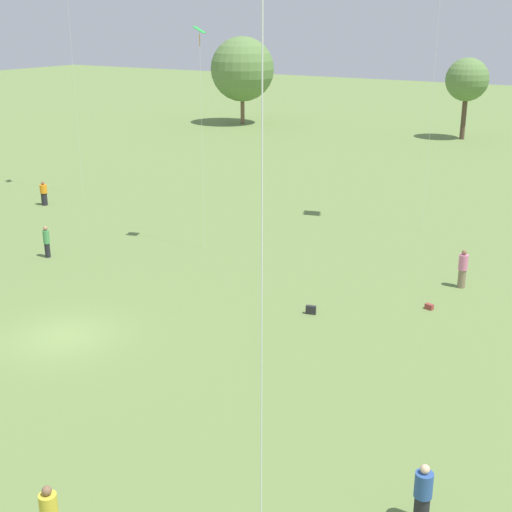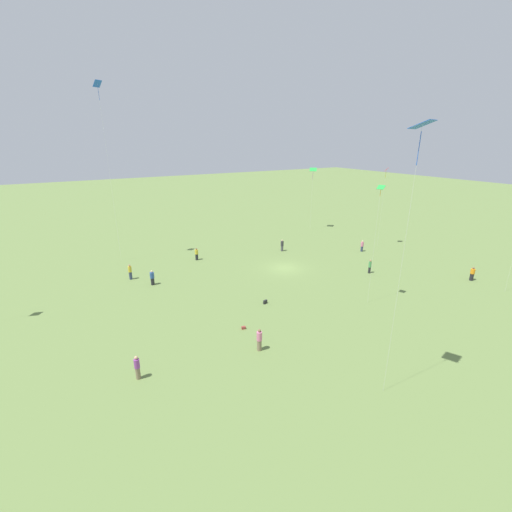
{
  "view_description": "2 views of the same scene",
  "coord_description": "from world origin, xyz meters",
  "px_view_note": "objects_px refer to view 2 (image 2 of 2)",
  "views": [
    {
      "loc": [
        20.17,
        -18.14,
        12.23
      ],
      "look_at": [
        6.84,
        3.61,
        3.58
      ],
      "focal_mm": 50.0,
      "sensor_mm": 36.0,
      "label": 1
    },
    {
      "loc": [
        23.84,
        33.44,
        15.68
      ],
      "look_at": [
        7.13,
        4.92,
        4.33
      ],
      "focal_mm": 24.0,
      "sensor_mm": 36.0,
      "label": 2
    }
  ],
  "objects_px": {
    "person_3": "(130,272)",
    "person_7": "(197,254)",
    "picnic_bag_0": "(265,302)",
    "picnic_bag_1": "(244,328)",
    "person_8": "(137,367)",
    "kite_1": "(313,171)",
    "person_6": "(370,266)",
    "kite_4": "(380,196)",
    "person_5": "(472,274)",
    "kite_3": "(386,174)",
    "kite_5": "(99,97)",
    "person_0": "(152,278)",
    "kite_6": "(420,138)",
    "person_4": "(259,340)",
    "person_2": "(282,245)",
    "person_1": "(362,246)"
  },
  "relations": [
    {
      "from": "person_4",
      "to": "picnic_bag_0",
      "type": "relative_size",
      "value": 4.01
    },
    {
      "from": "person_7",
      "to": "picnic_bag_0",
      "type": "height_order",
      "value": "person_7"
    },
    {
      "from": "kite_6",
      "to": "person_4",
      "type": "bearing_deg",
      "value": -29.33
    },
    {
      "from": "person_3",
      "to": "person_5",
      "type": "distance_m",
      "value": 39.92
    },
    {
      "from": "person_8",
      "to": "kite_6",
      "type": "distance_m",
      "value": 22.19
    },
    {
      "from": "kite_3",
      "to": "kite_5",
      "type": "distance_m",
      "value": 38.85
    },
    {
      "from": "person_4",
      "to": "kite_4",
      "type": "bearing_deg",
      "value": -51.46
    },
    {
      "from": "person_1",
      "to": "kite_1",
      "type": "height_order",
      "value": "kite_1"
    },
    {
      "from": "picnic_bag_0",
      "to": "picnic_bag_1",
      "type": "bearing_deg",
      "value": 37.2
    },
    {
      "from": "person_2",
      "to": "kite_1",
      "type": "relative_size",
      "value": 0.16
    },
    {
      "from": "person_1",
      "to": "person_8",
      "type": "distance_m",
      "value": 36.79
    },
    {
      "from": "person_8",
      "to": "kite_5",
      "type": "xyz_separation_m",
      "value": [
        -3.42,
        -26.17,
        19.46
      ]
    },
    {
      "from": "person_2",
      "to": "person_5",
      "type": "relative_size",
      "value": 1.06
    },
    {
      "from": "person_6",
      "to": "kite_6",
      "type": "distance_m",
      "value": 26.19
    },
    {
      "from": "person_0",
      "to": "person_6",
      "type": "height_order",
      "value": "person_0"
    },
    {
      "from": "person_5",
      "to": "person_8",
      "type": "xyz_separation_m",
      "value": [
        37.47,
        -1.88,
        0.11
      ]
    },
    {
      "from": "person_0",
      "to": "picnic_bag_0",
      "type": "distance_m",
      "value": 13.49
    },
    {
      "from": "kite_1",
      "to": "kite_6",
      "type": "height_order",
      "value": "kite_6"
    },
    {
      "from": "person_6",
      "to": "person_7",
      "type": "relative_size",
      "value": 1.02
    },
    {
      "from": "kite_5",
      "to": "kite_6",
      "type": "height_order",
      "value": "kite_5"
    },
    {
      "from": "picnic_bag_0",
      "to": "kite_4",
      "type": "bearing_deg",
      "value": 151.46
    },
    {
      "from": "person_0",
      "to": "person_8",
      "type": "xyz_separation_m",
      "value": [
        5.01,
        15.67,
        0.06
      ]
    },
    {
      "from": "kite_3",
      "to": "picnic_bag_0",
      "type": "relative_size",
      "value": 25.45
    },
    {
      "from": "kite_6",
      "to": "person_2",
      "type": "bearing_deg",
      "value": -81.2
    },
    {
      "from": "person_0",
      "to": "kite_5",
      "type": "relative_size",
      "value": 0.08
    },
    {
      "from": "person_0",
      "to": "kite_1",
      "type": "height_order",
      "value": "kite_1"
    },
    {
      "from": "kite_3",
      "to": "kite_5",
      "type": "height_order",
      "value": "kite_5"
    },
    {
      "from": "person_2",
      "to": "kite_5",
      "type": "height_order",
      "value": "kite_5"
    },
    {
      "from": "kite_4",
      "to": "person_7",
      "type": "bearing_deg",
      "value": -128.66
    },
    {
      "from": "person_5",
      "to": "kite_5",
      "type": "xyz_separation_m",
      "value": [
        34.05,
        -28.05,
        19.56
      ]
    },
    {
      "from": "person_1",
      "to": "person_3",
      "type": "height_order",
      "value": "person_3"
    },
    {
      "from": "person_8",
      "to": "kite_1",
      "type": "relative_size",
      "value": 0.17
    },
    {
      "from": "person_5",
      "to": "picnic_bag_1",
      "type": "relative_size",
      "value": 4.22
    },
    {
      "from": "person_5",
      "to": "kite_1",
      "type": "height_order",
      "value": "kite_1"
    },
    {
      "from": "person_6",
      "to": "kite_4",
      "type": "height_order",
      "value": "kite_4"
    },
    {
      "from": "person_3",
      "to": "picnic_bag_1",
      "type": "height_order",
      "value": "person_3"
    },
    {
      "from": "person_5",
      "to": "person_6",
      "type": "xyz_separation_m",
      "value": [
        8.51,
        -7.65,
        0.07
      ]
    },
    {
      "from": "person_8",
      "to": "kite_6",
      "type": "height_order",
      "value": "kite_6"
    },
    {
      "from": "kite_6",
      "to": "person_3",
      "type": "bearing_deg",
      "value": -39.11
    },
    {
      "from": "kite_4",
      "to": "kite_6",
      "type": "height_order",
      "value": "kite_6"
    },
    {
      "from": "person_0",
      "to": "picnic_bag_1",
      "type": "relative_size",
      "value": 4.43
    },
    {
      "from": "kite_5",
      "to": "kite_6",
      "type": "bearing_deg",
      "value": 119.86
    },
    {
      "from": "person_6",
      "to": "person_8",
      "type": "bearing_deg",
      "value": -119.22
    },
    {
      "from": "person_5",
      "to": "person_3",
      "type": "bearing_deg",
      "value": 168.49
    },
    {
      "from": "person_4",
      "to": "kite_5",
      "type": "xyz_separation_m",
      "value": [
        5.5,
        -27.49,
        19.44
      ]
    },
    {
      "from": "kite_6",
      "to": "picnic_bag_1",
      "type": "xyz_separation_m",
      "value": [
        4.25,
        -11.42,
        -15.6
      ]
    },
    {
      "from": "person_2",
      "to": "kite_6",
      "type": "xyz_separation_m",
      "value": [
        11.04,
        27.81,
        14.86
      ]
    },
    {
      "from": "person_6",
      "to": "picnic_bag_0",
      "type": "distance_m",
      "value": 15.46
    },
    {
      "from": "person_3",
      "to": "person_7",
      "type": "height_order",
      "value": "person_3"
    },
    {
      "from": "person_4",
      "to": "kite_4",
      "type": "relative_size",
      "value": 0.16
    }
  ]
}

